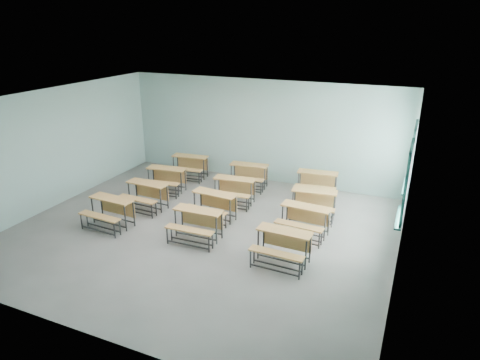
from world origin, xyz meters
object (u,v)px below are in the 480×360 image
(desk_unit_r0c0, at_px, (110,208))
(desk_unit_r1c2, at_px, (304,217))
(desk_unit_r3c2, at_px, (317,181))
(desk_unit_r2c0, at_px, (165,176))
(desk_unit_r3c0, at_px, (189,164))
(desk_unit_r3c1, at_px, (248,173))
(desk_unit_r2c1, at_px, (233,187))
(desk_unit_r1c1, at_px, (213,202))
(desk_unit_r1c0, at_px, (145,192))
(desk_unit_r0c1, at_px, (196,220))
(desk_unit_r0c2, at_px, (282,243))
(desk_unit_r2c2, at_px, (314,200))

(desk_unit_r0c0, relative_size, desk_unit_r1c2, 1.00)
(desk_unit_r3c2, bearing_deg, desk_unit_r2c0, -167.65)
(desk_unit_r3c0, bearing_deg, desk_unit_r0c0, -96.56)
(desk_unit_r3c0, relative_size, desk_unit_r3c1, 1.00)
(desk_unit_r2c1, height_order, desk_unit_r3c2, same)
(desk_unit_r2c0, relative_size, desk_unit_r3c0, 1.01)
(desk_unit_r1c1, bearing_deg, desk_unit_r3c2, 56.15)
(desk_unit_r1c0, distance_m, desk_unit_r2c1, 2.41)
(desk_unit_r0c0, distance_m, desk_unit_r1c0, 1.26)
(desk_unit_r2c0, relative_size, desk_unit_r2c1, 1.02)
(desk_unit_r3c0, bearing_deg, desk_unit_r1c2, -33.85)
(desk_unit_r1c0, bearing_deg, desk_unit_r0c1, -22.27)
(desk_unit_r0c1, xyz_separation_m, desk_unit_r2c1, (-0.08, 2.26, 0.00))
(desk_unit_r1c1, xyz_separation_m, desk_unit_r3c0, (-2.14, 2.50, 0.00))
(desk_unit_r1c0, xyz_separation_m, desk_unit_r2c1, (2.05, 1.27, 0.00))
(desk_unit_r0c2, height_order, desk_unit_r3c1, same)
(desk_unit_r1c2, relative_size, desk_unit_r3c2, 0.97)
(desk_unit_r0c1, height_order, desk_unit_r1c0, same)
(desk_unit_r1c1, bearing_deg, desk_unit_r2c1, 91.89)
(desk_unit_r0c0, height_order, desk_unit_r0c1, same)
(desk_unit_r0c0, xyz_separation_m, desk_unit_r1c1, (2.18, 1.34, 0.00))
(desk_unit_r1c2, bearing_deg, desk_unit_r1c0, -173.51)
(desk_unit_r0c1, relative_size, desk_unit_r1c1, 0.97)
(desk_unit_r1c2, bearing_deg, desk_unit_r0c1, -148.28)
(desk_unit_r3c1, bearing_deg, desk_unit_r2c2, -34.16)
(desk_unit_r1c2, distance_m, desk_unit_r3c1, 3.38)
(desk_unit_r0c1, distance_m, desk_unit_r2c0, 3.22)
(desk_unit_r0c1, relative_size, desk_unit_r3c1, 0.96)
(desk_unit_r1c2, relative_size, desk_unit_r2c2, 0.97)
(desk_unit_r0c2, relative_size, desk_unit_r3c1, 0.96)
(desk_unit_r1c2, distance_m, desk_unit_r3c2, 2.54)
(desk_unit_r1c1, relative_size, desk_unit_r3c2, 0.98)
(desk_unit_r0c1, bearing_deg, desk_unit_r3c2, 60.74)
(desk_unit_r0c2, distance_m, desk_unit_r2c2, 2.47)
(desk_unit_r0c0, xyz_separation_m, desk_unit_r3c2, (4.24, 3.97, 0.00))
(desk_unit_r0c1, xyz_separation_m, desk_unit_r1c0, (-2.12, 0.98, 0.00))
(desk_unit_r1c2, relative_size, desk_unit_r3c1, 0.98)
(desk_unit_r0c0, bearing_deg, desk_unit_r3c2, 46.45)
(desk_unit_r1c0, relative_size, desk_unit_r3c1, 0.97)
(desk_unit_r1c0, height_order, desk_unit_r2c1, same)
(desk_unit_r2c2, distance_m, desk_unit_r3c0, 4.66)
(desk_unit_r2c2, xyz_separation_m, desk_unit_r3c2, (-0.27, 1.44, 0.00))
(desk_unit_r0c0, xyz_separation_m, desk_unit_r2c1, (2.23, 2.52, 0.00))
(desk_unit_r0c2, height_order, desk_unit_r2c0, same)
(desk_unit_r0c0, bearing_deg, desk_unit_r1c0, 84.81)
(desk_unit_r1c0, height_order, desk_unit_r3c2, same)
(desk_unit_r0c1, height_order, desk_unit_r2c2, same)
(desk_unit_r0c1, relative_size, desk_unit_r2c2, 0.95)
(desk_unit_r2c0, bearing_deg, desk_unit_r3c1, 24.26)
(desk_unit_r2c1, bearing_deg, desk_unit_r0c0, -136.91)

